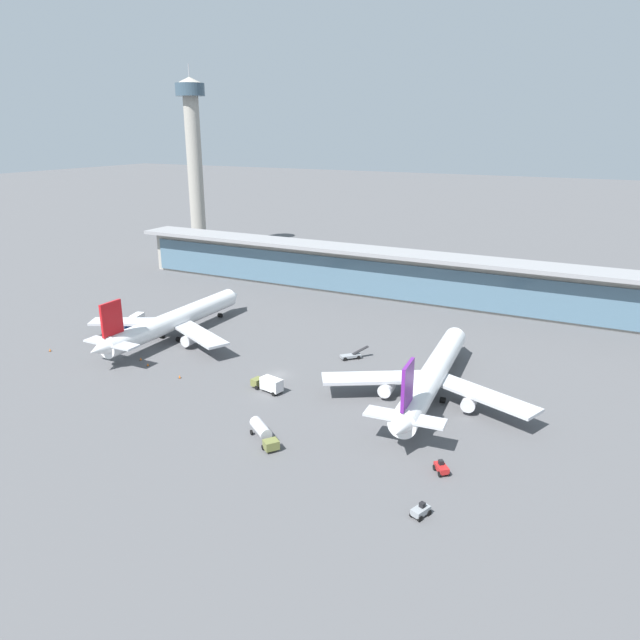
{
  "coord_description": "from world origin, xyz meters",
  "views": [
    {
      "loc": [
        63.25,
        -102.14,
        51.56
      ],
      "look_at": [
        0.0,
        20.08,
        6.83
      ],
      "focal_mm": 33.3,
      "sensor_mm": 36.0,
      "label": 1
    }
  ],
  "objects_px": {
    "service_truck_mid_apron_grey": "(421,511)",
    "service_truck_at_far_stand_blue": "(136,320)",
    "service_truck_near_nose_olive": "(263,432)",
    "service_truck_on_taxiway_olive": "(269,384)",
    "control_tower": "(194,153)",
    "service_truck_by_tail_grey": "(351,356)",
    "airliner_left_stand": "(173,321)",
    "safety_cone_echo": "(50,350)",
    "safety_cone_alpha": "(148,365)",
    "service_truck_under_wing_red": "(441,468)",
    "safety_cone_charlie": "(180,377)",
    "safety_cone_delta": "(112,353)",
    "safety_cone_bravo": "(141,359)",
    "airliner_centre_stand": "(432,376)"
  },
  "relations": [
    {
      "from": "service_truck_on_taxiway_olive",
      "to": "service_truck_at_far_stand_blue",
      "type": "distance_m",
      "value": 57.92
    },
    {
      "from": "service_truck_on_taxiway_olive",
      "to": "safety_cone_echo",
      "type": "distance_m",
      "value": 59.48
    },
    {
      "from": "airliner_left_stand",
      "to": "service_truck_mid_apron_grey",
      "type": "relative_size",
      "value": 16.99
    },
    {
      "from": "airliner_centre_stand",
      "to": "service_truck_on_taxiway_olive",
      "type": "relative_size",
      "value": 7.33
    },
    {
      "from": "service_truck_on_taxiway_olive",
      "to": "safety_cone_echo",
      "type": "height_order",
      "value": "service_truck_on_taxiway_olive"
    },
    {
      "from": "service_truck_mid_apron_grey",
      "to": "service_truck_by_tail_grey",
      "type": "height_order",
      "value": "service_truck_by_tail_grey"
    },
    {
      "from": "service_truck_near_nose_olive",
      "to": "service_truck_on_taxiway_olive",
      "type": "xyz_separation_m",
      "value": [
        -9.91,
        17.62,
        -0.02
      ]
    },
    {
      "from": "service_truck_by_tail_grey",
      "to": "service_truck_on_taxiway_olive",
      "type": "xyz_separation_m",
      "value": [
        -7.58,
        -24.23,
        0.88
      ]
    },
    {
      "from": "service_truck_by_tail_grey",
      "to": "safety_cone_bravo",
      "type": "relative_size",
      "value": 8.31
    },
    {
      "from": "service_truck_at_far_stand_blue",
      "to": "safety_cone_delta",
      "type": "distance_m",
      "value": 21.41
    },
    {
      "from": "airliner_left_stand",
      "to": "safety_cone_echo",
      "type": "relative_size",
      "value": 79.47
    },
    {
      "from": "service_truck_mid_apron_grey",
      "to": "control_tower",
      "type": "bearing_deg",
      "value": 136.88
    },
    {
      "from": "safety_cone_alpha",
      "to": "safety_cone_charlie",
      "type": "bearing_deg",
      "value": -10.67
    },
    {
      "from": "service_truck_mid_apron_grey",
      "to": "service_truck_at_far_stand_blue",
      "type": "distance_m",
      "value": 105.15
    },
    {
      "from": "service_truck_mid_apron_grey",
      "to": "safety_cone_charlie",
      "type": "distance_m",
      "value": 65.23
    },
    {
      "from": "service_truck_on_taxiway_olive",
      "to": "service_truck_by_tail_grey",
      "type": "bearing_deg",
      "value": 72.63
    },
    {
      "from": "control_tower",
      "to": "safety_cone_echo",
      "type": "xyz_separation_m",
      "value": [
        47.24,
        -117.43,
        -41.19
      ]
    },
    {
      "from": "service_truck_by_tail_grey",
      "to": "service_truck_at_far_stand_blue",
      "type": "height_order",
      "value": "service_truck_at_far_stand_blue"
    },
    {
      "from": "safety_cone_delta",
      "to": "service_truck_on_taxiway_olive",
      "type": "bearing_deg",
      "value": -0.6
    },
    {
      "from": "safety_cone_alpha",
      "to": "safety_cone_bravo",
      "type": "height_order",
      "value": "same"
    },
    {
      "from": "service_truck_by_tail_grey",
      "to": "safety_cone_alpha",
      "type": "relative_size",
      "value": 8.31
    },
    {
      "from": "safety_cone_charlie",
      "to": "service_truck_near_nose_olive",
      "type": "bearing_deg",
      "value": -25.37
    },
    {
      "from": "safety_cone_bravo",
      "to": "safety_cone_delta",
      "type": "distance_m",
      "value": 8.8
    },
    {
      "from": "service_truck_under_wing_red",
      "to": "service_truck_at_far_stand_blue",
      "type": "bearing_deg",
      "value": 161.09
    },
    {
      "from": "service_truck_under_wing_red",
      "to": "airliner_left_stand",
      "type": "bearing_deg",
      "value": 159.54
    },
    {
      "from": "service_truck_near_nose_olive",
      "to": "safety_cone_alpha",
      "type": "height_order",
      "value": "service_truck_near_nose_olive"
    },
    {
      "from": "service_truck_near_nose_olive",
      "to": "safety_cone_charlie",
      "type": "distance_m",
      "value": 33.92
    },
    {
      "from": "control_tower",
      "to": "service_truck_mid_apron_grey",
      "type": "bearing_deg",
      "value": -43.12
    },
    {
      "from": "service_truck_near_nose_olive",
      "to": "service_truck_mid_apron_grey",
      "type": "height_order",
      "value": "service_truck_near_nose_olive"
    },
    {
      "from": "service_truck_near_nose_olive",
      "to": "service_truck_under_wing_red",
      "type": "xyz_separation_m",
      "value": [
        30.17,
        4.39,
        -0.83
      ]
    },
    {
      "from": "service_truck_near_nose_olive",
      "to": "safety_cone_alpha",
      "type": "bearing_deg",
      "value": 158.25
    },
    {
      "from": "service_truck_mid_apron_grey",
      "to": "service_truck_on_taxiway_olive",
      "type": "distance_m",
      "value": 47.84
    },
    {
      "from": "service_truck_mid_apron_grey",
      "to": "service_truck_on_taxiway_olive",
      "type": "xyz_separation_m",
      "value": [
        -40.65,
        25.22,
        0.82
      ]
    },
    {
      "from": "service_truck_at_far_stand_blue",
      "to": "safety_cone_alpha",
      "type": "distance_m",
      "value": 30.64
    },
    {
      "from": "safety_cone_alpha",
      "to": "safety_cone_delta",
      "type": "distance_m",
      "value": 12.81
    },
    {
      "from": "service_truck_near_nose_olive",
      "to": "control_tower",
      "type": "relative_size",
      "value": 0.11
    },
    {
      "from": "safety_cone_bravo",
      "to": "safety_cone_echo",
      "type": "bearing_deg",
      "value": -166.36
    },
    {
      "from": "safety_cone_bravo",
      "to": "safety_cone_alpha",
      "type": "bearing_deg",
      "value": -25.95
    },
    {
      "from": "service_truck_near_nose_olive",
      "to": "service_truck_by_tail_grey",
      "type": "relative_size",
      "value": 1.42
    },
    {
      "from": "airliner_left_stand",
      "to": "service_truck_near_nose_olive",
      "type": "distance_m",
      "value": 59.42
    },
    {
      "from": "airliner_centre_stand",
      "to": "service_truck_at_far_stand_blue",
      "type": "height_order",
      "value": "airliner_centre_stand"
    },
    {
      "from": "service_truck_under_wing_red",
      "to": "safety_cone_alpha",
      "type": "bearing_deg",
      "value": 170.36
    },
    {
      "from": "service_truck_under_wing_red",
      "to": "service_truck_mid_apron_grey",
      "type": "xyz_separation_m",
      "value": [
        0.57,
        -11.99,
        0.0
      ]
    },
    {
      "from": "safety_cone_bravo",
      "to": "service_truck_under_wing_red",
      "type": "bearing_deg",
      "value": -10.56
    },
    {
      "from": "service_truck_at_far_stand_blue",
      "to": "safety_cone_bravo",
      "type": "distance_m",
      "value": 26.45
    },
    {
      "from": "safety_cone_alpha",
      "to": "safety_cone_echo",
      "type": "height_order",
      "value": "same"
    },
    {
      "from": "service_truck_by_tail_grey",
      "to": "service_truck_at_far_stand_blue",
      "type": "relative_size",
      "value": 0.76
    },
    {
      "from": "control_tower",
      "to": "airliner_centre_stand",
      "type": "bearing_deg",
      "value": -36.21
    },
    {
      "from": "airliner_left_stand",
      "to": "service_truck_at_far_stand_blue",
      "type": "distance_m",
      "value": 16.35
    },
    {
      "from": "control_tower",
      "to": "safety_cone_bravo",
      "type": "distance_m",
      "value": 138.55
    }
  ]
}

